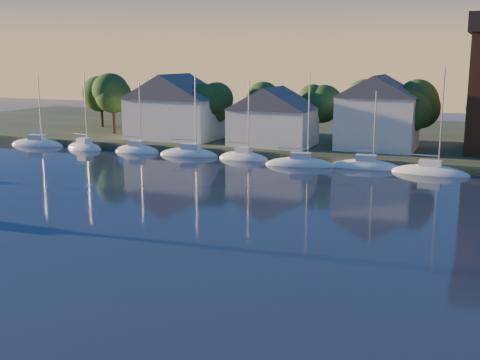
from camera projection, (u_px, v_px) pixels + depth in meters
The scene contains 8 objects.
ground at pixel (0, 320), 30.49m from camera, with size 260.00×260.00×0.00m, color black.
shoreline_land at pixel (345, 139), 98.08m from camera, with size 160.00×50.00×2.00m, color #2D3720.
wooden_dock at pixel (303, 161), 77.36m from camera, with size 120.00×3.00×1.00m, color brown.
clubhouse_west at pixel (175, 106), 90.01m from camera, with size 13.65×9.45×9.64m.
clubhouse_centre at pixel (273, 115), 83.13m from camera, with size 11.55×8.40×8.08m.
clubhouse_east at pixel (378, 112), 79.39m from camera, with size 10.50×8.40×9.80m.
tree_line at pixel (341, 99), 85.06m from camera, with size 93.40×5.40×8.90m.
moored_fleet at pixel (209, 157), 79.24m from camera, with size 63.50×2.40×12.05m.
Camera 1 is at (22.38, -21.37, 13.13)m, focal length 45.00 mm.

